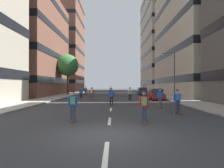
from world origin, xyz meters
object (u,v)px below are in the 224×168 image
object	(u,v)px
street_tree_near	(68,65)
skater_1	(81,92)
skater_2	(92,93)
skater_8	(73,104)
skater_4	(130,93)
skater_6	(111,96)
skater_5	(160,97)
skater_9	(111,90)
skater_3	(86,90)
skater_7	(178,100)
parked_car_near	(156,95)
streetlamp_right	(172,70)
parked_car_mid	(142,91)
skater_0	(144,105)

from	to	relation	value
street_tree_near	skater_1	distance (m)	12.41
skater_2	skater_1	bearing A→B (deg)	124.73
skater_1	skater_8	distance (m)	16.96
skater_4	skater_6	bearing A→B (deg)	-113.96
skater_8	skater_5	bearing A→B (deg)	44.99
skater_1	skater_9	distance (m)	11.41
skater_8	skater_3	bearing A→B (deg)	97.04
skater_4	skater_1	bearing A→B (deg)	153.20
street_tree_near	skater_8	bearing A→B (deg)	-75.38
skater_7	skater_9	bearing A→B (deg)	101.80
parked_car_near	skater_6	bearing A→B (deg)	-128.81
street_tree_near	skater_1	size ratio (longest dim) A/B	4.59
streetlamp_right	skater_3	world-z (taller)	streetlamp_right
streetlamp_right	skater_8	size ratio (longest dim) A/B	3.65
parked_car_mid	street_tree_near	xyz separation A→B (m)	(-15.34, -0.77, 5.38)
skater_9	skater_2	bearing A→B (deg)	-99.99
skater_3	skater_8	world-z (taller)	same
streetlamp_right	skater_2	size ratio (longest dim) A/B	3.65
parked_car_near	skater_7	size ratio (longest dim) A/B	2.47
skater_1	skater_2	bearing A→B (deg)	-55.27
skater_7	skater_8	size ratio (longest dim) A/B	1.00
streetlamp_right	skater_2	xyz separation A→B (m)	(-11.11, -1.50, -3.12)
streetlamp_right	skater_1	distance (m)	13.43
skater_3	skater_6	size ratio (longest dim) A/B	1.00
skater_0	skater_5	world-z (taller)	same
parked_car_near	skater_3	distance (m)	15.21
skater_1	skater_4	xyz separation A→B (m)	(6.91, -3.49, 0.03)
street_tree_near	skater_7	world-z (taller)	street_tree_near
parked_car_mid	skater_1	size ratio (longest dim) A/B	2.47
parked_car_mid	skater_6	xyz separation A→B (m)	(-6.18, -19.87, 0.29)
street_tree_near	skater_8	size ratio (longest dim) A/B	4.59
streetlamp_right	street_tree_near	bearing A→B (deg)	146.66
skater_5	skater_6	xyz separation A→B (m)	(-4.50, 1.44, 0.00)
parked_car_mid	skater_7	distance (m)	25.17
streetlamp_right	skater_7	size ratio (longest dim) A/B	3.65
parked_car_near	skater_7	xyz separation A→B (m)	(-1.38, -12.94, 0.32)
street_tree_near	streetlamp_right	bearing A→B (deg)	-33.34
skater_0	skater_2	bearing A→B (deg)	107.53
skater_2	skater_3	bearing A→B (deg)	102.45
skater_4	skater_8	bearing A→B (deg)	-108.42
parked_car_near	street_tree_near	world-z (taller)	street_tree_near
skater_8	skater_9	distance (m)	27.43
skater_6	skater_7	distance (m)	7.12
skater_5	skater_2	bearing A→B (deg)	133.90
skater_0	street_tree_near	bearing A→B (deg)	111.86
streetlamp_right	skater_4	distance (m)	7.21
parked_car_near	skater_8	size ratio (longest dim) A/B	2.47
skater_5	skater_9	xyz separation A→B (m)	(-4.84, 20.79, 0.03)
skater_6	skater_9	size ratio (longest dim) A/B	1.00
skater_4	skater_9	xyz separation A→B (m)	(-2.67, 14.09, 0.00)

